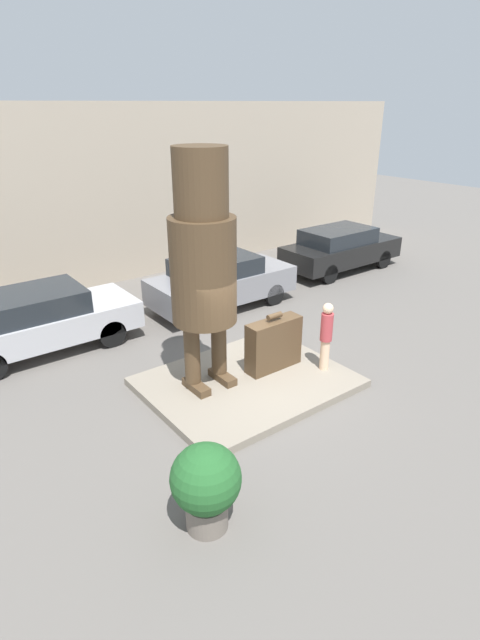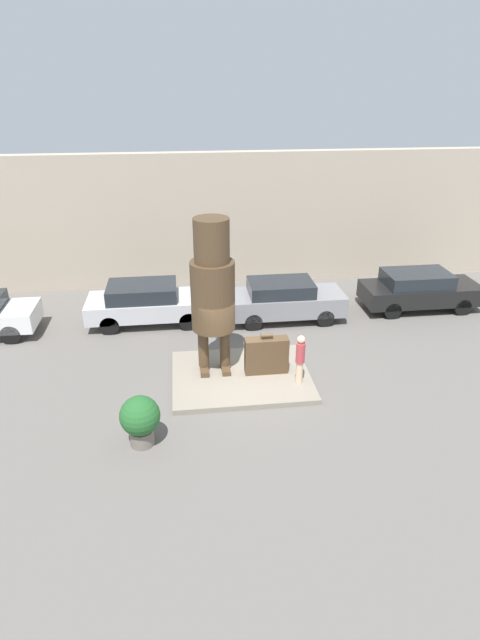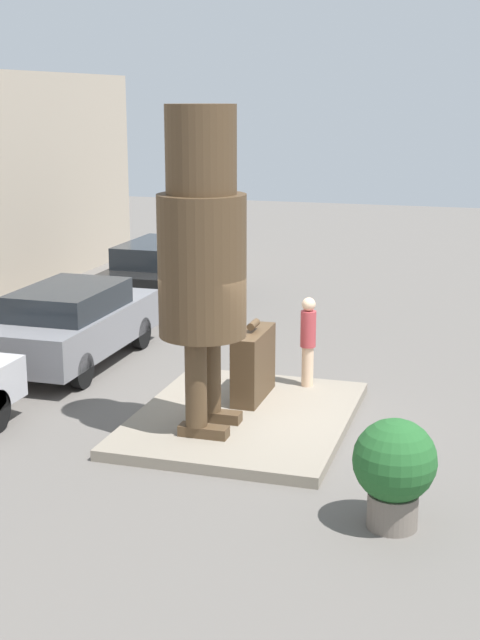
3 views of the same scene
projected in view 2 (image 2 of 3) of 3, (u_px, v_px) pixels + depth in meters
name	position (u px, v px, depth m)	size (l,w,h in m)	color
ground_plane	(241.00, 379.00, 15.38)	(60.00, 60.00, 0.00)	#605B56
pedestal	(241.00, 376.00, 15.34)	(4.19, 3.30, 0.17)	gray
building_backdrop	(218.00, 220.00, 21.59)	(28.00, 0.60, 5.67)	tan
statue_figure	(213.00, 286.00, 14.36)	(1.29, 1.29, 4.78)	#4C3823
giant_suitcase	(266.00, 355.00, 15.20)	(1.32, 0.41, 1.32)	#4C3823
tourist	(300.00, 357.00, 14.52)	(0.27, 0.27, 1.57)	beige
parked_car_silver	(148.00, 302.00, 18.61)	(4.58, 1.84, 1.55)	#B7B7BC
parked_car_grey	(285.00, 299.00, 18.85)	(4.36, 1.74, 1.56)	gray
parked_car_black	(419.00, 289.00, 19.76)	(4.59, 1.78, 1.55)	black
planter_pot	(140.00, 419.00, 12.31)	(1.01, 1.01, 1.36)	#70665B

